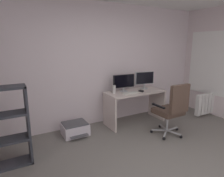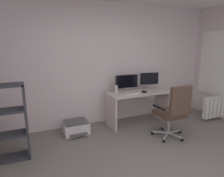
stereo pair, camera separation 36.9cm
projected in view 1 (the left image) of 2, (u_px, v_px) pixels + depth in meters
wall_back at (95, 65)px, 4.27m from camera, size 5.56×0.10×2.63m
window_pane at (216, 64)px, 4.75m from camera, size 0.01×1.40×1.47m
window_frame at (216, 64)px, 4.75m from camera, size 0.02×1.48×1.55m
desk at (135, 100)px, 4.40m from camera, size 1.34×0.57×0.74m
monitor_main at (124, 82)px, 4.29m from camera, size 0.51×0.18×0.38m
monitor_secondary at (144, 79)px, 4.56m from camera, size 0.48×0.18×0.40m
keyboard at (130, 93)px, 4.17m from camera, size 0.34×0.13×0.02m
computer_mouse at (141, 91)px, 4.31m from camera, size 0.08×0.11×0.03m
desktop_speaker at (114, 89)px, 4.15m from camera, size 0.07×0.07×0.17m
office_chair at (172, 108)px, 3.73m from camera, size 0.61×0.63×1.05m
printer at (75, 129)px, 3.88m from camera, size 0.49×0.49×0.25m
radiator at (209, 103)px, 4.92m from camera, size 0.95×0.10×0.51m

